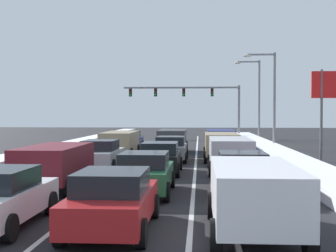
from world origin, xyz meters
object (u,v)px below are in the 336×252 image
suv_tan_right_lane_fourth (221,144)px  traffic_light_gantry (195,96)px  suv_white_right_lane_nearest (254,192)px  sedan_navy_left_lane_fifth (129,140)px  sedan_gray_center_lane_fourth (171,149)px  street_lamp_right_near (270,91)px  street_lamp_right_mid (256,93)px  suv_charcoal_center_lane_fifth (172,139)px  suv_silver_right_lane_third (230,152)px  suv_navy_right_lane_fifth (220,139)px  sedan_maroon_right_lane_second (242,172)px  sedan_silver_left_lane_third (101,154)px  sedan_green_center_lane_second (145,173)px  sedan_black_center_lane_third (160,158)px  suv_maroon_left_lane_second (55,163)px  suv_tan_left_lane_fourth (120,142)px  sedan_red_center_lane_nearest (113,200)px

suv_tan_right_lane_fourth → traffic_light_gantry: bearing=93.8°
suv_white_right_lane_nearest → sedan_navy_left_lane_fifth: size_ratio=1.09×
suv_tan_right_lane_fourth → sedan_gray_center_lane_fourth: bearing=-170.8°
street_lamp_right_near → street_lamp_right_mid: 10.82m
suv_charcoal_center_lane_fifth → street_lamp_right_near: size_ratio=0.63×
suv_silver_right_lane_third → suv_white_right_lane_nearest: bearing=-90.9°
suv_navy_right_lane_fifth → suv_silver_right_lane_third: bearing=-90.1°
sedan_maroon_right_lane_second → sedan_silver_left_lane_third: size_ratio=1.00×
sedan_green_center_lane_second → sedan_black_center_lane_third: bearing=89.3°
sedan_gray_center_lane_fourth → sedan_silver_left_lane_third: (-3.39, -4.31, 0.00)m
suv_white_right_lane_nearest → sedan_black_center_lane_third: 12.20m
suv_charcoal_center_lane_fifth → suv_maroon_left_lane_second: (-3.49, -17.96, 0.00)m
sedan_maroon_right_lane_second → street_lamp_right_near: 23.21m
suv_navy_right_lane_fifth → street_lamp_right_near: bearing=45.8°
suv_maroon_left_lane_second → sedan_black_center_lane_third: bearing=55.4°
sedan_maroon_right_lane_second → traffic_light_gantry: 41.67m
suv_navy_right_lane_fifth → suv_charcoal_center_lane_fifth: (-3.53, 0.17, 0.00)m
street_lamp_right_near → suv_maroon_left_lane_second: bearing=-116.8°
sedan_navy_left_lane_fifth → street_lamp_right_near: (11.18, 2.38, 3.93)m
suv_navy_right_lane_fifth → traffic_light_gantry: (-2.13, 23.18, 3.87)m
sedan_green_center_lane_second → traffic_light_gantry: bearing=88.1°
suv_charcoal_center_lane_fifth → traffic_light_gantry: 23.37m
sedan_silver_left_lane_third → sedan_navy_left_lane_fifth: 12.79m
suv_tan_right_lane_fourth → sedan_gray_center_lane_fourth: 3.11m
suv_tan_right_lane_fourth → suv_tan_left_lane_fourth: 6.82m
sedan_black_center_lane_third → sedan_silver_left_lane_third: (-3.24, 1.66, 0.00)m
suv_maroon_left_lane_second → sedan_navy_left_lane_fifth: (-0.02, 19.68, -0.25)m
sedan_black_center_lane_third → traffic_light_gantry: 36.00m
sedan_silver_left_lane_third → suv_charcoal_center_lane_fifth: bearing=74.3°
suv_silver_right_lane_third → suv_navy_right_lane_fifth: same height
suv_tan_left_lane_fourth → suv_white_right_lane_nearest: bearing=-72.1°
sedan_black_center_lane_third → suv_maroon_left_lane_second: 6.36m
suv_silver_right_lane_third → sedan_green_center_lane_second: 7.49m
suv_tan_right_lane_fourth → street_lamp_right_near: 11.82m
sedan_silver_left_lane_third → street_lamp_right_near: bearing=54.6°
sedan_red_center_lane_nearest → street_lamp_right_mid: (7.88, 39.28, 4.21)m
sedan_green_center_lane_second → street_lamp_right_mid: 34.85m
street_lamp_right_mid → traffic_light_gantry: bearing=128.1°
sedan_green_center_lane_second → sedan_navy_left_lane_fifth: same height
sedan_maroon_right_lane_second → sedan_navy_left_lane_fifth: size_ratio=1.00×
sedan_black_center_lane_third → street_lamp_right_mid: 28.99m
street_lamp_right_near → street_lamp_right_mid: bearing=89.6°
suv_tan_right_lane_fourth → suv_charcoal_center_lane_fifth: size_ratio=1.00×
suv_maroon_left_lane_second → sedan_navy_left_lane_fifth: bearing=90.1°
suv_silver_right_lane_third → sedan_gray_center_lane_fourth: size_ratio=1.09×
suv_navy_right_lane_fifth → sedan_gray_center_lane_fourth: suv_navy_right_lane_fifth is taller
suv_white_right_lane_nearest → street_lamp_right_mid: size_ratio=0.59×
suv_charcoal_center_lane_fifth → street_lamp_right_near: bearing=28.1°
sedan_red_center_lane_nearest → suv_charcoal_center_lane_fifth: bearing=89.7°
street_lamp_right_near → sedan_silver_left_lane_third: bearing=-125.4°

